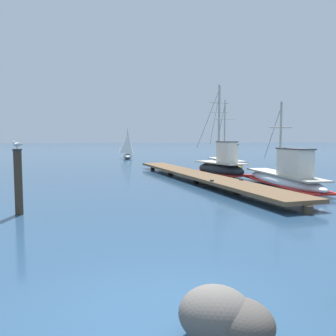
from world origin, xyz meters
TOP-DOWN VIEW (x-y plane):
  - ground_plane at (0.00, 0.00)m, footprint 400.00×400.00m
  - floating_dock at (6.14, 14.84)m, footprint 2.47×19.76m
  - fishing_boat_0 at (10.90, 20.79)m, footprint 2.61×8.46m
  - fishing_boat_1 at (9.43, 10.73)m, footprint 2.37×7.68m
  - fishing_boat_3 at (8.35, 16.15)m, footprint 2.45×5.15m
  - mooring_piling at (-2.84, 7.71)m, footprint 0.30×0.30m
  - perched_seagull at (-2.83, 7.72)m, footprint 0.32×0.29m
  - shore_rock_mid_cluster at (0.57, -0.91)m, footprint 1.47×1.42m
  - distant_sailboat at (5.99, 38.83)m, footprint 2.50×3.89m

SIDE VIEW (x-z plane):
  - ground_plane at x=0.00m, z-range 0.00..0.00m
  - shore_rock_mid_cluster at x=0.57m, z-range -0.04..0.65m
  - floating_dock at x=6.14m, z-range 0.10..0.63m
  - fishing_boat_1 at x=9.43m, z-range -1.62..2.81m
  - fishing_boat_0 at x=10.90m, z-range -2.80..4.10m
  - fishing_boat_3 at x=8.35m, z-range -2.31..3.67m
  - mooring_piling at x=-2.84m, z-range 0.04..2.23m
  - distant_sailboat at x=5.99m, z-range -0.21..3.53m
  - perched_seagull at x=-2.83m, z-range 2.21..2.47m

